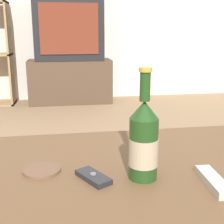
% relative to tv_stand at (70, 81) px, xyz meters
% --- Properties ---
extents(coffee_table, '(1.12, 0.74, 0.42)m').
position_rel_tv_stand_xyz_m(coffee_table, '(0.06, -2.77, 0.12)').
color(coffee_table, brown).
rests_on(coffee_table, ground_plane).
extents(tv_stand, '(0.91, 0.36, 0.48)m').
position_rel_tv_stand_xyz_m(tv_stand, '(0.00, 0.00, 0.00)').
color(tv_stand, '#4C3828').
rests_on(tv_stand, ground_plane).
extents(television, '(0.73, 0.39, 0.66)m').
position_rel_tv_stand_xyz_m(television, '(-0.00, -0.00, 0.57)').
color(television, black).
rests_on(television, tv_stand).
extents(beer_bottle, '(0.08, 0.08, 0.28)m').
position_rel_tv_stand_xyz_m(beer_bottle, '(0.10, -2.79, 0.28)').
color(beer_bottle, '#1E4219').
rests_on(beer_bottle, coffee_table).
extents(cell_phone, '(0.09, 0.11, 0.02)m').
position_rel_tv_stand_xyz_m(cell_phone, '(-0.03, -2.78, 0.19)').
color(cell_phone, '#232328').
rests_on(cell_phone, coffee_table).
extents(remote_control, '(0.05, 0.15, 0.02)m').
position_rel_tv_stand_xyz_m(remote_control, '(0.26, -2.86, 0.19)').
color(remote_control, beige).
rests_on(remote_control, coffee_table).
extents(coaster, '(0.10, 0.10, 0.01)m').
position_rel_tv_stand_xyz_m(coaster, '(-0.16, -2.71, 0.19)').
color(coaster, brown).
rests_on(coaster, coffee_table).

